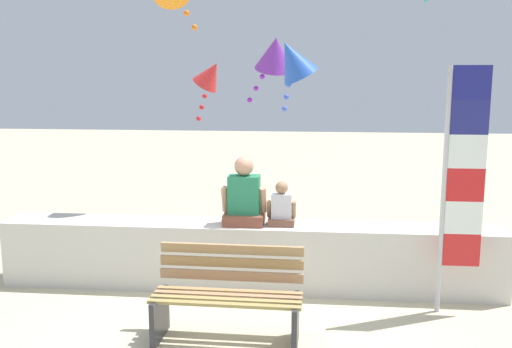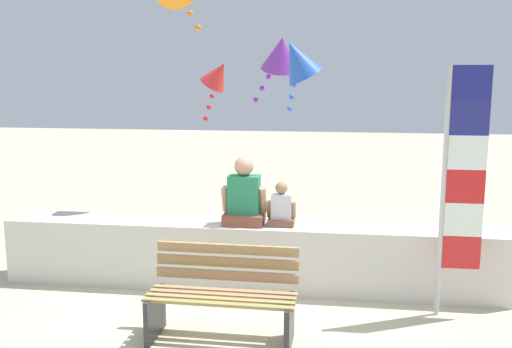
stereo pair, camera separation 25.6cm
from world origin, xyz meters
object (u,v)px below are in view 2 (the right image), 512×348
kite_purple (281,53)px  kite_blue (298,60)px  person_adult (244,198)px  person_child (281,208)px  flag_banner (459,178)px  kite_red (218,75)px  park_bench (223,298)px

kite_purple → kite_blue: bearing=-68.5°
person_adult → kite_blue: size_ratio=0.72×
person_child → kite_purple: 3.17m
flag_banner → kite_purple: (-2.13, 3.06, 1.36)m
person_child → kite_purple: kite_purple is taller
flag_banner → kite_blue: kite_blue is taller
kite_red → kite_purple: kite_purple is taller
park_bench → person_child: person_child is taller
park_bench → kite_blue: (0.48, 3.14, 2.33)m
kite_blue → kite_red: kite_blue is taller
kite_red → kite_purple: 1.33m
kite_purple → kite_red: bearing=151.4°
person_child → person_adult: bearing=-180.0°
park_bench → kite_red: size_ratio=1.35×
park_bench → kite_purple: size_ratio=1.31×
person_adult → kite_blue: kite_blue is taller
kite_red → flag_banner: bearing=-48.4°
flag_banner → kite_red: (-3.26, 3.67, 1.03)m
kite_blue → person_child: bearing=-91.6°
park_bench → kite_purple: (0.18, 3.93, 2.44)m
kite_blue → kite_red: bearing=135.7°
kite_red → kite_purple: size_ratio=0.97×
park_bench → flag_banner: flag_banner is taller
flag_banner → kite_blue: 3.16m
park_bench → person_adult: bearing=90.2°
park_bench → kite_blue: kite_blue is taller
flag_banner → person_child: bearing=164.9°
flag_banner → person_adult: bearing=167.7°
person_child → kite_red: 3.78m
person_adult → kite_purple: bearing=86.0°
park_bench → flag_banner: 2.69m
park_bench → kite_blue: 3.94m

